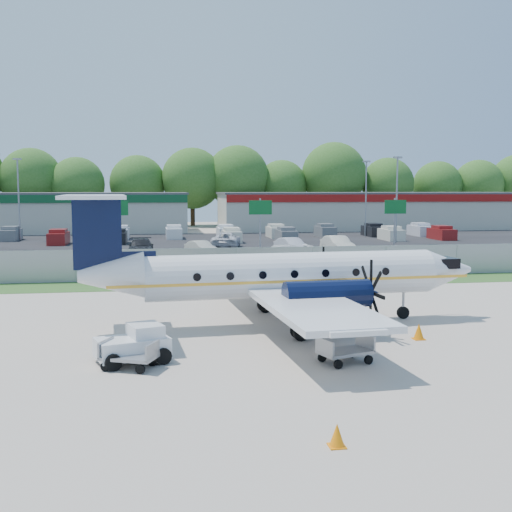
{
  "coord_description": "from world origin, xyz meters",
  "views": [
    {
      "loc": [
        -5.1,
        -26.39,
        5.75
      ],
      "look_at": [
        0.0,
        6.0,
        2.3
      ],
      "focal_mm": 45.0,
      "sensor_mm": 36.0,
      "label": 1
    }
  ],
  "objects": [
    {
      "name": "far_parking_rows",
      "position": [
        0.0,
        45.0,
        0.0
      ],
      "size": [
        56.0,
        10.0,
        1.6
      ],
      "primitive_type": null,
      "color": "gray",
      "rests_on": "ground"
    },
    {
      "name": "sign_mid",
      "position": [
        3.0,
        22.91,
        3.61
      ],
      "size": [
        1.8,
        0.26,
        5.0
      ],
      "color": "gray",
      "rests_on": "ground"
    },
    {
      "name": "sign_left",
      "position": [
        -8.0,
        22.91,
        3.61
      ],
      "size": [
        1.8,
        0.26,
        5.0
      ],
      "color": "gray",
      "rests_on": "ground"
    },
    {
      "name": "parked_car_e",
      "position": [
        10.84,
        28.37,
        0.0
      ],
      "size": [
        2.05,
        4.94,
        1.59
      ],
      "primitive_type": "imported",
      "rotation": [
        0.0,
        0.0,
        0.08
      ],
      "color": "beige",
      "rests_on": "ground"
    },
    {
      "name": "tree_line",
      "position": [
        0.0,
        74.0,
        0.0
      ],
      "size": [
        112.0,
        6.0,
        14.0
      ],
      "primitive_type": null,
      "color": "#2E5C1B",
      "rests_on": "ground"
    },
    {
      "name": "light_pole_se",
      "position": [
        20.0,
        48.0,
        5.23
      ],
      "size": [
        0.9,
        0.35,
        9.09
      ],
      "color": "gray",
      "rests_on": "ground"
    },
    {
      "name": "aircraft",
      "position": [
        0.19,
        -0.1,
        2.13
      ],
      "size": [
        17.82,
        17.57,
        5.51
      ],
      "color": "silver",
      "rests_on": "ground"
    },
    {
      "name": "road_car_mid",
      "position": [
        4.06,
        21.15,
        0.0
      ],
      "size": [
        5.25,
        2.32,
        1.5
      ],
      "primitive_type": "imported",
      "rotation": [
        0.0,
        0.0,
        -1.53
      ],
      "color": "silver",
      "rests_on": "ground"
    },
    {
      "name": "parked_car_d",
      "position": [
        6.75,
        28.66,
        0.0
      ],
      "size": [
        2.63,
        4.62,
        1.44
      ],
      "primitive_type": "imported",
      "rotation": [
        0.0,
        0.0,
        0.27
      ],
      "color": "silver",
      "rests_on": "ground"
    },
    {
      "name": "baggage_cart_far",
      "position": [
        1.04,
        -6.38,
        0.42
      ],
      "size": [
        1.95,
        1.51,
        0.9
      ],
      "color": "gray",
      "rests_on": "ground"
    },
    {
      "name": "cone_port_wing",
      "position": [
        -1.16,
        -13.02,
        0.25
      ],
      "size": [
        0.38,
        0.38,
        0.54
      ],
      "color": "orange",
      "rests_on": "ground"
    },
    {
      "name": "sign_right",
      "position": [
        14.0,
        22.91,
        3.61
      ],
      "size": [
        1.8,
        0.26,
        5.0
      ],
      "color": "gray",
      "rests_on": "ground"
    },
    {
      "name": "parked_car_f",
      "position": [
        -9.96,
        35.26,
        0.0
      ],
      "size": [
        3.37,
        4.77,
        1.51
      ],
      "primitive_type": "imported",
      "rotation": [
        0.0,
        0.0,
        2.74
      ],
      "color": "silver",
      "rests_on": "ground"
    },
    {
      "name": "light_pole_ne",
      "position": [
        20.0,
        38.0,
        5.23
      ],
      "size": [
        0.9,
        0.35,
        9.09
      ],
      "color": "gray",
      "rests_on": "ground"
    },
    {
      "name": "cone_nose",
      "position": [
        4.81,
        -3.56,
        0.29
      ],
      "size": [
        0.44,
        0.44,
        0.62
      ],
      "color": "orange",
      "rests_on": "ground"
    },
    {
      "name": "parked_car_b",
      "position": [
        -6.34,
        28.96,
        0.0
      ],
      "size": [
        2.16,
        5.21,
        1.51
      ],
      "primitive_type": "imported",
      "rotation": [
        0.0,
        0.0,
        0.01
      ],
      "color": "black",
      "rests_on": "ground"
    },
    {
      "name": "light_pole_sw",
      "position": [
        -20.0,
        48.0,
        5.23
      ],
      "size": [
        0.9,
        0.35,
        9.09
      ],
      "color": "gray",
      "rests_on": "ground"
    },
    {
      "name": "building_east",
      "position": [
        26.0,
        61.98,
        2.63
      ],
      "size": [
        44.4,
        12.4,
        5.24
      ],
      "color": "beige",
      "rests_on": "ground"
    },
    {
      "name": "perimeter_fence",
      "position": [
        0.0,
        14.0,
        1.0
      ],
      "size": [
        120.0,
        0.06,
        1.99
      ],
      "color": "gray",
      "rests_on": "ground"
    },
    {
      "name": "parking_lot",
      "position": [
        0.0,
        40.0,
        0.01
      ],
      "size": [
        170.0,
        32.0,
        0.02
      ],
      "primitive_type": "cube",
      "color": "black",
      "rests_on": "ground"
    },
    {
      "name": "grass_verge",
      "position": [
        0.0,
        12.0,
        0.01
      ],
      "size": [
        170.0,
        4.0,
        0.02
      ],
      "primitive_type": "cube",
      "color": "#2D561E",
      "rests_on": "ground"
    },
    {
      "name": "access_road",
      "position": [
        0.0,
        19.0,
        0.01
      ],
      "size": [
        170.0,
        8.0,
        0.02
      ],
      "primitive_type": "cube",
      "color": "black",
      "rests_on": "ground"
    },
    {
      "name": "parked_car_g",
      "position": [
        1.69,
        35.54,
        0.0
      ],
      "size": [
        3.58,
        5.9,
        1.53
      ],
      "primitive_type": "imported",
      "rotation": [
        0.0,
        0.0,
        2.94
      ],
      "color": "silver",
      "rests_on": "ground"
    },
    {
      "name": "parked_car_a",
      "position": [
        -10.4,
        28.26,
        0.0
      ],
      "size": [
        2.48,
        4.49,
        1.45
      ],
      "primitive_type": "imported",
      "rotation": [
        0.0,
        0.0,
        0.19
      ],
      "color": "beige",
      "rests_on": "ground"
    },
    {
      "name": "building_west",
      "position": [
        -24.0,
        61.98,
        2.63
      ],
      "size": [
        46.4,
        12.4,
        5.24
      ],
      "color": "beige",
      "rests_on": "ground"
    },
    {
      "name": "baggage_cart_near",
      "position": [
        -6.0,
        -5.94,
        0.42
      ],
      "size": [
        1.97,
        1.62,
        0.9
      ],
      "color": "gray",
      "rests_on": "ground"
    },
    {
      "name": "parked_car_c",
      "position": [
        -1.23,
        28.58,
        0.0
      ],
      "size": [
        2.83,
        4.1,
        1.28
      ],
      "primitive_type": "imported",
      "rotation": [
        0.0,
        0.0,
        0.42
      ],
      "color": "beige",
      "rests_on": "ground"
    },
    {
      "name": "cone_starboard_wing",
      "position": [
        -3.81,
        13.14,
        0.25
      ],
      "size": [
        0.37,
        0.37,
        0.53
      ],
      "color": "orange",
      "rests_on": "ground"
    },
    {
      "name": "ground",
      "position": [
        0.0,
        0.0,
        0.0
      ],
      "size": [
        170.0,
        170.0,
        0.0
      ],
      "primitive_type": "plane",
      "color": "#B7A99B",
      "rests_on": "ground"
    },
    {
      "name": "pushback_tug",
      "position": [
        -5.82,
        -5.14,
        0.6
      ],
      "size": [
        2.63,
        2.26,
        1.25
      ],
      "color": "silver",
      "rests_on": "ground"
    }
  ]
}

